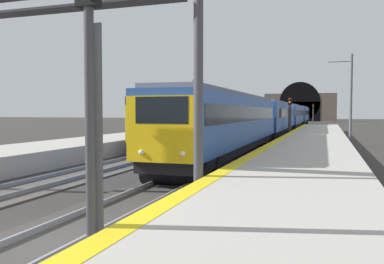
% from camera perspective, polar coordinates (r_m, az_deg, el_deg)
% --- Properties ---
extents(ground_plane, '(320.00, 320.00, 0.00)m').
position_cam_1_polar(ground_plane, '(9.25, -20.70, -15.26)').
color(ground_plane, '#302D2B').
extents(platform_right, '(112.00, 4.70, 0.97)m').
position_cam_1_polar(platform_right, '(7.25, 9.88, -16.20)').
color(platform_right, '#ADA89E').
rests_on(platform_right, ground_plane).
extents(platform_right_edge_strip, '(112.00, 0.50, 0.01)m').
position_cam_1_polar(platform_right_edge_strip, '(7.70, -6.07, -11.26)').
color(platform_right_edge_strip, yellow).
rests_on(platform_right_edge_strip, platform_right).
extents(track_main_line, '(160.00, 3.07, 0.21)m').
position_cam_1_polar(track_main_line, '(9.23, -20.71, -15.02)').
color(track_main_line, '#383533').
rests_on(track_main_line, ground_plane).
extents(train_main_approaching, '(84.96, 3.03, 3.89)m').
position_cam_1_polar(train_main_approaching, '(56.04, 12.83, 2.19)').
color(train_main_approaching, '#264C99').
rests_on(train_main_approaching, ground_plane).
extents(train_adjacent_platform, '(41.94, 3.00, 4.88)m').
position_cam_1_polar(train_adjacent_platform, '(44.83, 5.03, 2.17)').
color(train_adjacent_platform, '#333338').
rests_on(train_adjacent_platform, ground_plane).
extents(railway_signal_near, '(0.39, 0.38, 5.26)m').
position_cam_1_polar(railway_signal_near, '(6.77, -14.10, 4.74)').
color(railway_signal_near, '#38383D').
rests_on(railway_signal_near, ground_plane).
extents(railway_signal_mid, '(0.39, 0.38, 4.27)m').
position_cam_1_polar(railway_signal_mid, '(41.67, 13.55, 2.39)').
color(railway_signal_mid, '#38383D').
rests_on(railway_signal_mid, ground_plane).
extents(railway_signal_far, '(0.39, 0.38, 4.76)m').
position_cam_1_polar(railway_signal_far, '(107.31, 16.63, 2.80)').
color(railway_signal_far, '#38383D').
rests_on(railway_signal_far, ground_plane).
extents(overhead_signal_gantry, '(0.70, 9.24, 6.95)m').
position_cam_1_polar(overhead_signal_gantry, '(14.01, -17.30, 12.87)').
color(overhead_signal_gantry, '#3F3F47').
rests_on(overhead_signal_gantry, ground_plane).
extents(tunnel_portal, '(2.59, 20.77, 11.63)m').
position_cam_1_polar(tunnel_portal, '(125.13, 14.90, 3.39)').
color(tunnel_portal, '#51473D').
rests_on(tunnel_portal, ground_plane).
extents(catenary_mast_near, '(0.22, 1.91, 7.55)m').
position_cam_1_polar(catenary_mast_near, '(35.78, 21.35, 4.33)').
color(catenary_mast_near, '#595B60').
rests_on(catenary_mast_near, ground_plane).
extents(catenary_mast_far, '(0.22, 1.81, 7.29)m').
position_cam_1_polar(catenary_mast_far, '(56.45, 0.17, 3.79)').
color(catenary_mast_far, '#595B60').
rests_on(catenary_mast_far, ground_plane).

